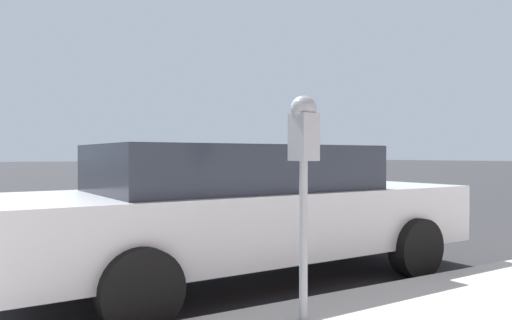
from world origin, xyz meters
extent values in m
plane|color=#2B2B2D|center=(0.00, 0.00, 0.00)|extent=(220.00, 220.00, 0.00)
cylinder|color=gray|center=(-2.64, 0.21, 0.70)|extent=(0.06, 0.06, 1.14)
cube|color=gray|center=(-2.64, 0.21, 1.44)|extent=(0.20, 0.14, 0.34)
sphere|color=gray|center=(-2.64, 0.21, 1.64)|extent=(0.19, 0.19, 0.19)
cube|color=#19389E|center=(-2.54, 0.21, 1.40)|extent=(0.01, 0.11, 0.12)
cube|color=black|center=(-2.54, 0.21, 1.52)|extent=(0.01, 0.10, 0.08)
cube|color=#B7BABF|center=(-1.02, -0.31, 0.64)|extent=(1.95, 4.99, 0.64)
cube|color=#232833|center=(-1.02, -0.11, 1.18)|extent=(1.66, 2.82, 0.46)
cylinder|color=black|center=(-0.07, -1.81, 0.32)|extent=(0.24, 0.65, 0.64)
cylinder|color=black|center=(-1.85, -1.87, 0.32)|extent=(0.24, 0.65, 0.64)
cylinder|color=black|center=(-0.18, 1.25, 0.32)|extent=(0.24, 0.65, 0.64)
cylinder|color=black|center=(-1.96, 1.19, 0.32)|extent=(0.24, 0.65, 0.64)
camera|label=1|loc=(-5.53, 2.34, 1.31)|focal=35.00mm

